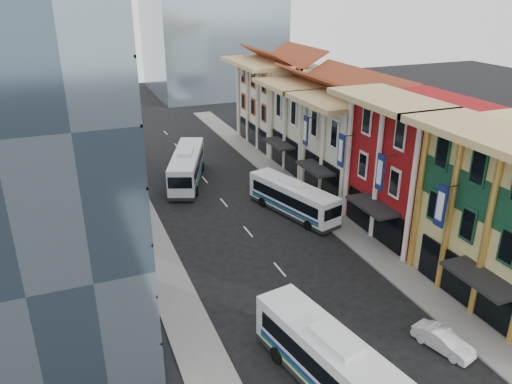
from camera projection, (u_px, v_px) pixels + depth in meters
name	position (u px, v px, depth m)	size (l,w,h in m)	color
sidewalk_right	(330.00, 216.00, 48.16)	(3.00, 90.00, 0.15)	slate
sidewalk_left	(155.00, 248.00, 42.36)	(3.00, 90.00, 0.15)	slate
shophouse_red	(418.00, 168.00, 43.46)	(8.00, 10.00, 12.00)	maroon
shophouse_cream_near	(358.00, 148.00, 51.99)	(8.00, 9.00, 10.00)	silver
shophouse_cream_mid	(317.00, 127.00, 59.70)	(8.00, 9.00, 10.00)	silver
shophouse_cream_far	(281.00, 104.00, 68.51)	(8.00, 12.00, 11.00)	silver
office_tower	(10.00, 84.00, 31.13)	(12.00, 26.00, 30.00)	#3C4D5F
office_block_far	(45.00, 121.00, 54.27)	(10.00, 18.00, 14.00)	gray
bus_left_near	(334.00, 364.00, 26.91)	(2.71, 11.59, 3.72)	silver
bus_left_far	(187.00, 166.00, 55.84)	(2.84, 12.12, 3.89)	silver
bus_right	(293.00, 198.00, 48.14)	(2.50, 10.68, 3.43)	white
sedan_right	(443.00, 340.00, 30.52)	(1.33, 3.82, 1.26)	white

